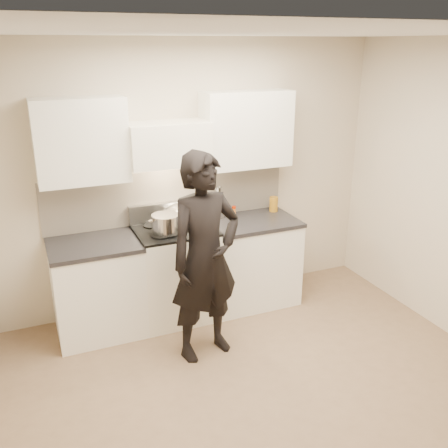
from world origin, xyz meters
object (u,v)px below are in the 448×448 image
object	(u,v)px
person	(205,258)
counter_right	(251,260)
stove	(176,272)
wok	(181,212)
utensil_crock	(219,208)

from	to	relation	value
person	counter_right	bearing A→B (deg)	30.14
stove	counter_right	world-z (taller)	stove
wok	stove	bearing A→B (deg)	-129.54
wok	counter_right	bearing A→B (deg)	-11.49
stove	counter_right	xyz separation A→B (m)	(0.83, 0.00, -0.01)
wok	person	bearing A→B (deg)	-95.07
counter_right	person	distance (m)	1.16
stove	wok	distance (m)	0.61
counter_right	person	xyz separation A→B (m)	(-0.79, -0.72, 0.46)
utensil_crock	counter_right	bearing A→B (deg)	-35.15
stove	wok	bearing A→B (deg)	50.46
stove	counter_right	distance (m)	0.83
stove	utensil_crock	size ratio (longest dim) A/B	2.93
counter_right	utensil_crock	bearing A→B (deg)	144.85
stove	person	bearing A→B (deg)	-86.65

